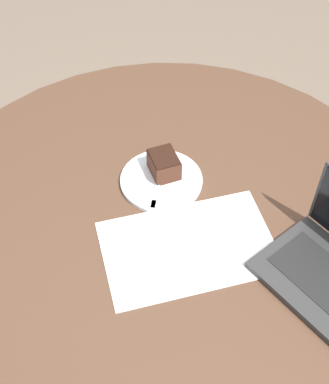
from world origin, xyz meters
The scene contains 6 objects.
ground_plane centered at (0.00, 0.00, 0.00)m, with size 12.00×12.00×0.00m, color #6B5B4C.
dining_table centered at (0.00, 0.00, 0.69)m, with size 1.36×1.36×0.78m.
paper_document centered at (-0.05, 0.08, 0.78)m, with size 0.46×0.34×0.00m.
plate centered at (0.01, -0.14, 0.78)m, with size 0.22×0.22×0.01m.
cake_slice centered at (0.00, -0.17, 0.82)m, with size 0.09×0.10×0.06m.
fork centered at (0.02, -0.10, 0.79)m, with size 0.06×0.17×0.00m.
Camera 1 is at (0.06, 0.82, 1.86)m, focal length 50.00 mm.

